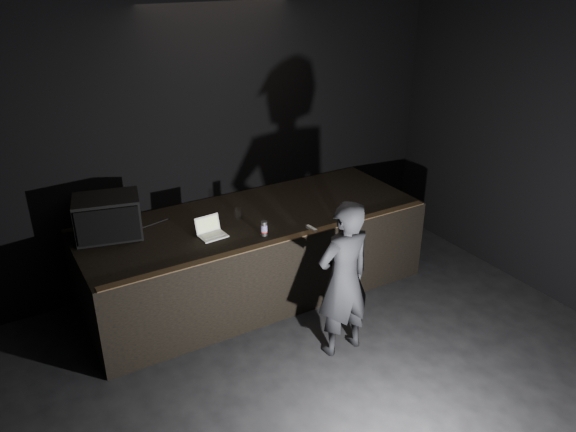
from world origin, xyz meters
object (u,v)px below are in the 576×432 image
at_px(stage_monitor, 108,217).
at_px(stage_riser, 254,253).
at_px(beer_can, 264,229).
at_px(laptop, 211,231).
at_px(person, 343,279).

bearing_deg(stage_monitor, stage_riser, 1.63).
bearing_deg(beer_can, stage_monitor, 149.50).
xyz_separation_m(laptop, person, (0.86, -1.27, -0.21)).
relative_size(laptop, beer_can, 1.77).
xyz_separation_m(stage_monitor, beer_can, (1.43, -0.84, -0.14)).
height_order(beer_can, person, person).
relative_size(stage_riser, stage_monitor, 5.21).
bearing_deg(stage_monitor, laptop, -16.05).
bearing_deg(stage_riser, stage_monitor, 168.13).
xyz_separation_m(laptop, beer_can, (0.49, -0.31, 0.03)).
xyz_separation_m(stage_riser, laptop, (-0.61, -0.21, 0.55)).
height_order(laptop, person, person).
bearing_deg(stage_riser, laptop, -161.34).
bearing_deg(laptop, stage_monitor, 146.16).
height_order(stage_monitor, laptop, stage_monitor).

